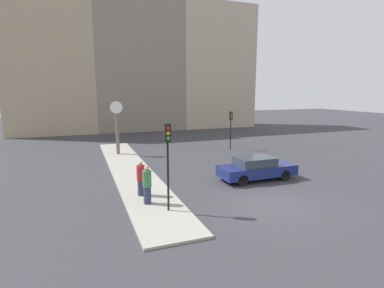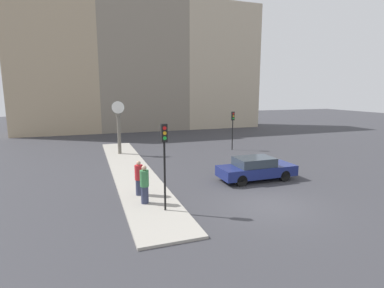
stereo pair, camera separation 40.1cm
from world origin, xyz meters
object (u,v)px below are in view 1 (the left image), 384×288
at_px(sedan_car, 256,168).
at_px(traffic_light_far, 231,122).
at_px(pedestrian_red_top, 141,179).
at_px(traffic_light_near, 168,149).
at_px(street_clock, 117,126).
at_px(pedestrian_green_hoodie, 147,185).

xyz_separation_m(sedan_car, traffic_light_far, (2.93, 8.81, 1.77)).
distance_m(traffic_light_far, pedestrian_red_top, 13.77).
xyz_separation_m(traffic_light_near, street_clock, (-0.56, 12.88, -0.42)).
relative_size(street_clock, pedestrian_green_hoodie, 2.42).
bearing_deg(traffic_light_near, pedestrian_red_top, 107.36).
relative_size(traffic_light_near, pedestrian_red_top, 2.17).
height_order(traffic_light_near, traffic_light_far, traffic_light_near).
distance_m(pedestrian_green_hoodie, pedestrian_red_top, 1.22).
height_order(traffic_light_near, street_clock, street_clock).
bearing_deg(pedestrian_green_hoodie, traffic_light_near, -58.59).
height_order(pedestrian_green_hoodie, pedestrian_red_top, pedestrian_green_hoodie).
relative_size(traffic_light_near, traffic_light_far, 1.10).
bearing_deg(sedan_car, traffic_light_near, -155.12).
bearing_deg(pedestrian_red_top, traffic_light_far, 43.35).
height_order(sedan_car, street_clock, street_clock).
distance_m(sedan_car, traffic_light_near, 7.26).
bearing_deg(traffic_light_far, pedestrian_red_top, -136.65).
xyz_separation_m(traffic_light_near, traffic_light_far, (9.23, 11.73, -0.35)).
relative_size(traffic_light_near, pedestrian_green_hoodie, 2.11).
xyz_separation_m(street_clock, pedestrian_green_hoodie, (-0.12, -11.76, -1.40)).
xyz_separation_m(traffic_light_near, pedestrian_green_hoodie, (-0.68, 1.12, -1.82)).
xyz_separation_m(sedan_car, pedestrian_red_top, (-7.03, -0.59, 0.27)).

